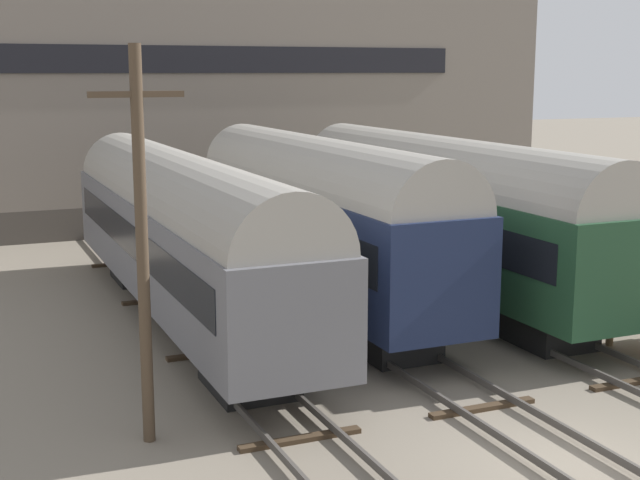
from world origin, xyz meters
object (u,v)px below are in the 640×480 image
object	(u,v)px
train_car_navy	(319,212)
utility_pole	(142,242)
train_car_green	(446,208)
train_car_grey	(181,228)

from	to	relation	value
train_car_navy	utility_pole	world-z (taller)	utility_pole
train_car_green	train_car_grey	distance (m)	8.61
train_car_grey	utility_pole	distance (m)	8.55
train_car_green	utility_pole	xyz separation A→B (m)	(-11.38, -7.66, 1.09)
train_car_green	train_car_grey	world-z (taller)	train_car_green
train_car_green	train_car_navy	distance (m)	4.31
train_car_navy	train_car_green	bearing A→B (deg)	-4.51
train_car_green	train_car_navy	world-z (taller)	train_car_navy
train_car_green	utility_pole	bearing A→B (deg)	-146.06
train_car_green	train_car_grey	xyz separation A→B (m)	(-8.60, 0.33, -0.12)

